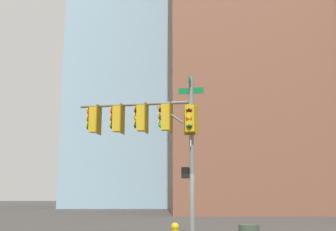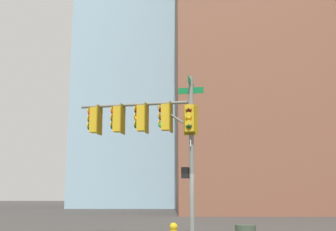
% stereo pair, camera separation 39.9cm
% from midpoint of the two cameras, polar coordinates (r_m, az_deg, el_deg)
% --- Properties ---
extents(signal_pole_assembly, '(1.65, 4.87, 6.23)m').
position_cam_midpoint_polar(signal_pole_assembly, '(16.18, -1.52, -1.39)').
color(signal_pole_assembly, slate).
rests_on(signal_pole_assembly, ground_plane).
extents(building_brick_nearside, '(20.68, 20.16, 37.85)m').
position_cam_midpoint_polar(building_brick_nearside, '(49.10, 13.44, 10.15)').
color(building_brick_nearside, brown).
rests_on(building_brick_nearside, ground_plane).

